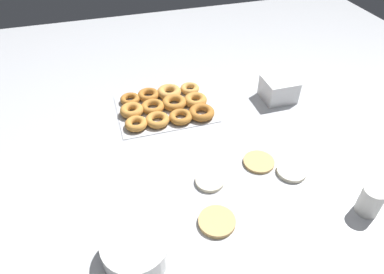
% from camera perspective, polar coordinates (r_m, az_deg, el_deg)
% --- Properties ---
extents(ground_plane, '(3.00, 3.00, 0.00)m').
position_cam_1_polar(ground_plane, '(1.24, 3.82, -4.85)').
color(ground_plane, '#B2B5BA').
extents(pancake_0, '(0.10, 0.10, 0.01)m').
position_cam_1_polar(pancake_0, '(1.25, 16.24, -5.52)').
color(pancake_0, beige).
rests_on(pancake_0, ground_plane).
extents(pancake_1, '(0.10, 0.10, 0.01)m').
position_cam_1_polar(pancake_1, '(1.18, 2.97, -7.32)').
color(pancake_1, beige).
rests_on(pancake_1, ground_plane).
extents(pancake_2, '(0.11, 0.11, 0.01)m').
position_cam_1_polar(pancake_2, '(1.26, 11.07, -4.10)').
color(pancake_2, tan).
rests_on(pancake_2, ground_plane).
extents(pancake_3, '(0.11, 0.11, 0.01)m').
position_cam_1_polar(pancake_3, '(1.07, 4.17, -13.86)').
color(pancake_3, tan).
rests_on(pancake_3, ground_plane).
extents(donut_tray, '(0.41, 0.31, 0.04)m').
position_cam_1_polar(donut_tray, '(1.49, -4.34, 5.24)').
color(donut_tray, silver).
rests_on(donut_tray, ground_plane).
extents(batter_bowl, '(0.19, 0.19, 0.07)m').
position_cam_1_polar(batter_bowl, '(1.00, -9.31, -17.93)').
color(batter_bowl, white).
rests_on(batter_bowl, ground_plane).
extents(container_stack, '(0.14, 0.13, 0.10)m').
position_cam_1_polar(container_stack, '(1.58, 14.24, 7.75)').
color(container_stack, white).
rests_on(container_stack, ground_plane).
extents(paper_cup, '(0.07, 0.07, 0.10)m').
position_cam_1_polar(paper_cup, '(1.20, 27.62, -9.37)').
color(paper_cup, white).
rests_on(paper_cup, ground_plane).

